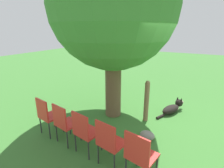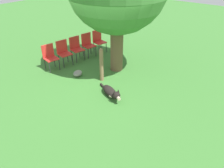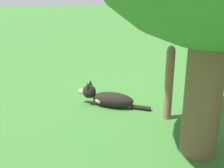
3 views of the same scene
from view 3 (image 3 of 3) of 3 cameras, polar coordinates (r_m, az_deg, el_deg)
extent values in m
plane|color=#38702D|center=(4.78, 9.02, -6.59)|extent=(30.00, 30.00, 0.00)
cylinder|color=brown|center=(3.70, 16.74, 1.79)|extent=(0.44, 0.44, 2.06)
ellipsoid|color=black|center=(5.13, 0.14, -2.87)|extent=(0.75, 0.55, 0.24)
ellipsoid|color=#C6B293|center=(5.19, -1.89, -2.75)|extent=(0.32, 0.33, 0.14)
sphere|color=black|center=(5.21, -4.18, -1.38)|extent=(0.30, 0.30, 0.23)
cylinder|color=#C6B293|center=(5.27, -5.50, -1.40)|extent=(0.13, 0.13, 0.09)
cone|color=black|center=(5.11, -4.47, -0.23)|extent=(0.07, 0.07, 0.10)
cone|color=black|center=(5.22, -3.98, 0.24)|extent=(0.07, 0.07, 0.10)
cylinder|color=black|center=(5.06, 5.31, -4.34)|extent=(0.32, 0.20, 0.07)
cylinder|color=#846647|center=(4.66, 10.35, -0.31)|extent=(0.13, 0.13, 1.06)
sphere|color=#846647|center=(4.50, 10.80, 6.21)|extent=(0.11, 0.11, 0.11)
ellipsoid|color=gray|center=(5.38, 17.54, -2.92)|extent=(0.25, 0.34, 0.21)
camera|label=1|loc=(7.73, 40.99, 17.73)|focal=28.00mm
camera|label=2|loc=(9.44, -28.24, 27.64)|focal=35.00mm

